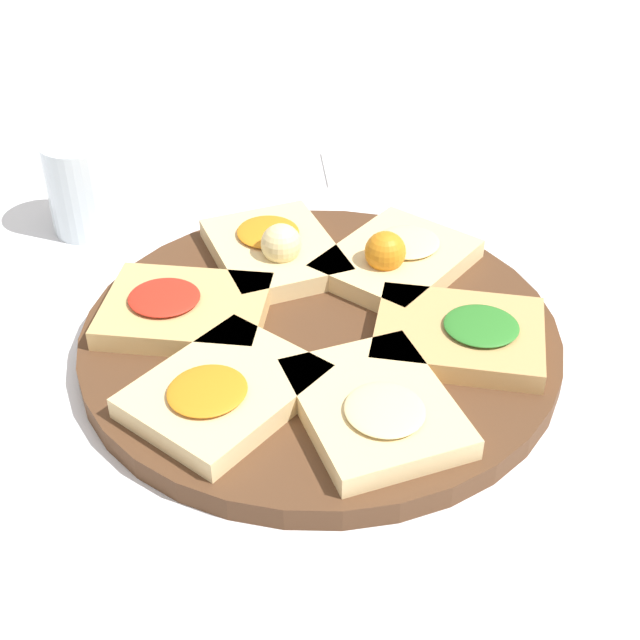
% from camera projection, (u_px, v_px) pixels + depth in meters
% --- Properties ---
extents(ground_plane, '(3.00, 3.00, 0.00)m').
position_uv_depth(ground_plane, '(320.00, 347.00, 0.82)').
color(ground_plane, white).
extents(serving_board, '(0.43, 0.43, 0.02)m').
position_uv_depth(serving_board, '(320.00, 338.00, 0.81)').
color(serving_board, '#51331E').
rests_on(serving_board, ground_plane).
extents(focaccia_slice_0, '(0.15, 0.12, 0.03)m').
position_uv_depth(focaccia_slice_0, '(461.00, 334.00, 0.78)').
color(focaccia_slice_0, tan).
rests_on(focaccia_slice_0, serving_board).
extents(focaccia_slice_1, '(0.17, 0.18, 0.05)m').
position_uv_depth(focaccia_slice_1, '(396.00, 258.00, 0.88)').
color(focaccia_slice_1, '#E5C689').
rests_on(focaccia_slice_1, serving_board).
extents(focaccia_slice_2, '(0.17, 0.18, 0.05)m').
position_uv_depth(focaccia_slice_2, '(275.00, 249.00, 0.89)').
color(focaccia_slice_2, '#E5C689').
rests_on(focaccia_slice_2, serving_board).
extents(focaccia_slice_3, '(0.15, 0.11, 0.03)m').
position_uv_depth(focaccia_slice_3, '(184.00, 309.00, 0.81)').
color(focaccia_slice_3, tan).
rests_on(focaccia_slice_3, serving_board).
extents(focaccia_slice_4, '(0.17, 0.18, 0.03)m').
position_uv_depth(focaccia_slice_4, '(223.00, 391.00, 0.72)').
color(focaccia_slice_4, '#E5C689').
rests_on(focaccia_slice_4, serving_board).
extents(focaccia_slice_5, '(0.17, 0.18, 0.03)m').
position_uv_depth(focaccia_slice_5, '(376.00, 407.00, 0.71)').
color(focaccia_slice_5, '#E5C689').
rests_on(focaccia_slice_5, serving_board).
extents(water_glass, '(0.08, 0.08, 0.10)m').
position_uv_depth(water_glass, '(84.00, 186.00, 0.96)').
color(water_glass, silver).
rests_on(water_glass, ground_plane).
extents(napkin_stack, '(0.12, 0.11, 0.01)m').
position_uv_depth(napkin_stack, '(367.00, 167.00, 1.11)').
color(napkin_stack, white).
rests_on(napkin_stack, ground_plane).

